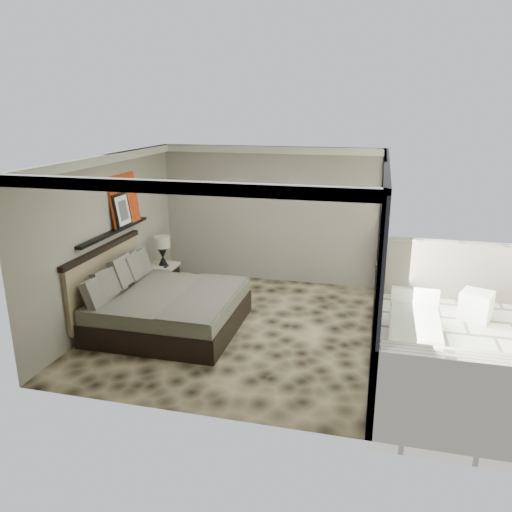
% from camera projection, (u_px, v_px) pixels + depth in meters
% --- Properties ---
extents(floor, '(5.00, 5.00, 0.00)m').
position_uv_depth(floor, '(236.00, 327.00, 8.37)').
color(floor, black).
rests_on(floor, ground).
extents(ceiling, '(4.50, 5.00, 0.02)m').
position_uv_depth(ceiling, '(234.00, 159.00, 7.56)').
color(ceiling, silver).
rests_on(ceiling, back_wall).
extents(back_wall, '(4.50, 0.02, 2.80)m').
position_uv_depth(back_wall, '(269.00, 215.00, 10.28)').
color(back_wall, gray).
rests_on(back_wall, floor).
extents(left_wall, '(0.02, 5.00, 2.80)m').
position_uv_depth(left_wall, '(109.00, 238.00, 8.48)').
color(left_wall, gray).
rests_on(left_wall, floor).
extents(glass_wall, '(0.08, 5.00, 2.80)m').
position_uv_depth(glass_wall, '(380.00, 257.00, 7.44)').
color(glass_wall, white).
rests_on(glass_wall, floor).
extents(terrace_slab, '(3.00, 5.00, 0.12)m').
position_uv_depth(terrace_slab, '(475.00, 356.00, 7.52)').
color(terrace_slab, '#BCB7A0').
rests_on(terrace_slab, ground).
extents(picture_ledge, '(0.12, 2.20, 0.05)m').
position_uv_depth(picture_ledge, '(115.00, 231.00, 8.53)').
color(picture_ledge, black).
rests_on(picture_ledge, left_wall).
extents(bed, '(2.30, 2.22, 1.27)m').
position_uv_depth(bed, '(163.00, 306.00, 8.26)').
color(bed, black).
rests_on(bed, floor).
extents(nightstand, '(0.61, 0.61, 0.55)m').
position_uv_depth(nightstand, '(163.00, 276.00, 10.02)').
color(nightstand, black).
rests_on(nightstand, floor).
extents(table_lamp, '(0.32, 0.32, 0.58)m').
position_uv_depth(table_lamp, '(162.00, 247.00, 9.84)').
color(table_lamp, black).
rests_on(table_lamp, nightstand).
extents(abstract_canvas, '(0.13, 0.90, 0.90)m').
position_uv_depth(abstract_canvas, '(124.00, 200.00, 8.80)').
color(abstract_canvas, '#AB500E').
rests_on(abstract_canvas, picture_ledge).
extents(framed_print, '(0.11, 0.50, 0.60)m').
position_uv_depth(framed_print, '(122.00, 210.00, 8.65)').
color(framed_print, black).
rests_on(framed_print, picture_ledge).
extents(ottoman, '(0.64, 0.64, 0.49)m').
position_uv_depth(ottoman, '(476.00, 305.00, 8.64)').
color(ottoman, white).
rests_on(ottoman, terrace_slab).
extents(lounger, '(0.82, 1.59, 0.61)m').
position_uv_depth(lounger, '(415.00, 328.00, 7.88)').
color(lounger, white).
rests_on(lounger, terrace_slab).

